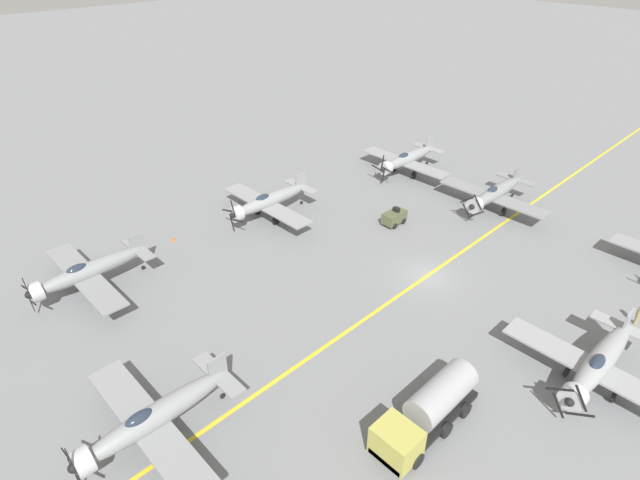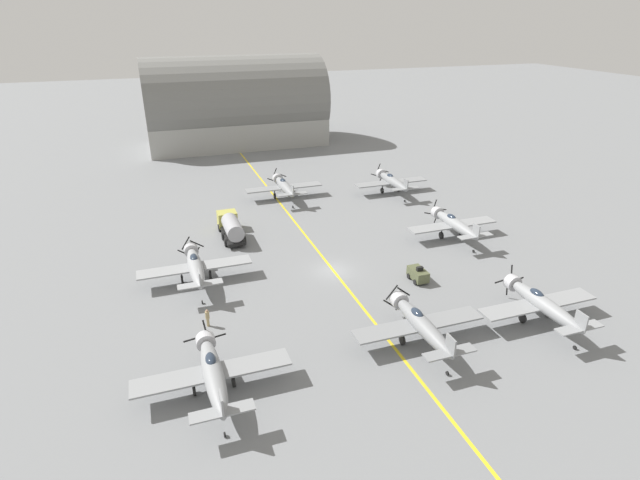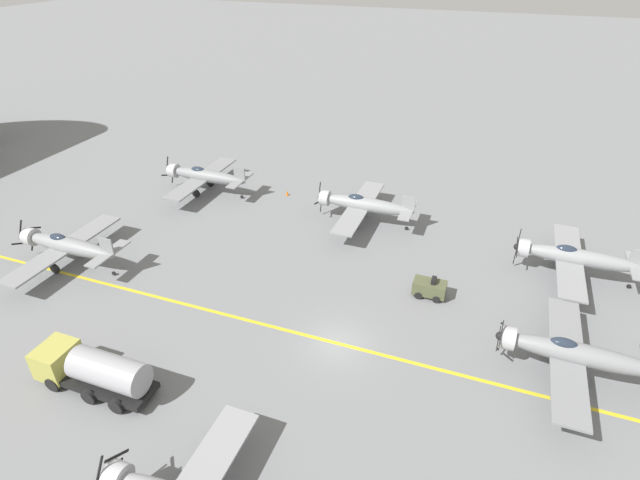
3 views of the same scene
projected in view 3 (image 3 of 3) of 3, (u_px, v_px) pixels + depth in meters
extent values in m
plane|color=slate|center=(337.00, 343.00, 35.51)|extent=(400.00, 400.00, 0.00)
cube|color=yellow|center=(337.00, 343.00, 35.51)|extent=(0.30, 160.00, 0.01)
ellipsoid|color=gray|center=(367.00, 205.00, 49.55)|extent=(1.50, 9.50, 1.42)
cylinder|color=#B7B7BC|center=(325.00, 198.00, 50.89)|extent=(1.58, 0.90, 1.58)
ellipsoid|color=#232D3D|center=(356.00, 198.00, 49.60)|extent=(0.80, 1.70, 0.76)
cube|color=gray|center=(360.00, 207.00, 49.96)|extent=(12.00, 2.10, 0.16)
cube|color=gray|center=(408.00, 210.00, 48.25)|extent=(4.40, 1.10, 0.12)
cube|color=gray|center=(408.00, 204.00, 47.91)|extent=(0.14, 1.30, 1.60)
sphere|color=black|center=(320.00, 197.00, 51.04)|extent=(0.56, 0.56, 0.56)
cube|color=black|center=(317.00, 203.00, 50.48)|extent=(1.73, 0.06, 0.60)
cube|color=black|center=(321.00, 203.00, 51.66)|extent=(0.60, 0.06, 1.73)
cube|color=black|center=(323.00, 192.00, 51.60)|extent=(1.73, 0.06, 0.60)
cube|color=black|center=(320.00, 191.00, 50.42)|extent=(0.60, 0.06, 1.73)
cylinder|color=black|center=(355.00, 219.00, 49.08)|extent=(0.14, 0.14, 1.26)
cylinder|color=black|center=(355.00, 224.00, 49.41)|extent=(0.22, 0.90, 0.90)
cylinder|color=black|center=(363.00, 206.00, 51.48)|extent=(0.14, 0.14, 1.26)
cylinder|color=black|center=(363.00, 211.00, 51.81)|extent=(0.22, 0.90, 0.90)
cylinder|color=black|center=(407.00, 228.00, 49.27)|extent=(0.12, 0.36, 0.36)
ellipsoid|color=gray|center=(580.00, 258.00, 41.31)|extent=(1.50, 9.50, 1.42)
cylinder|color=#B7B7BC|center=(523.00, 248.00, 42.65)|extent=(1.57, 0.90, 1.58)
ellipsoid|color=#232D3D|center=(567.00, 249.00, 41.36)|extent=(0.80, 1.70, 0.76)
cube|color=gray|center=(569.00, 259.00, 41.72)|extent=(12.00, 2.10, 0.16)
cube|color=gray|center=(636.00, 266.00, 40.01)|extent=(4.40, 1.10, 0.12)
cube|color=gray|center=(639.00, 259.00, 39.67)|extent=(0.14, 1.30, 1.60)
sphere|color=black|center=(517.00, 247.00, 42.80)|extent=(0.56, 0.56, 0.56)
cube|color=black|center=(517.00, 251.00, 42.04)|extent=(1.75, 0.06, 0.37)
cube|color=black|center=(515.00, 256.00, 43.15)|extent=(0.37, 0.06, 1.75)
cube|color=black|center=(517.00, 243.00, 43.55)|extent=(1.75, 0.06, 0.37)
cube|color=black|center=(519.00, 237.00, 42.44)|extent=(0.37, 0.06, 1.75)
cylinder|color=black|center=(568.00, 275.00, 40.84)|extent=(0.14, 0.14, 1.26)
cylinder|color=black|center=(566.00, 282.00, 41.17)|extent=(0.22, 0.90, 0.90)
cylinder|color=black|center=(566.00, 257.00, 43.24)|extent=(0.14, 0.14, 1.26)
cylinder|color=black|center=(564.00, 263.00, 43.57)|extent=(0.22, 0.90, 0.90)
cylinder|color=black|center=(629.00, 286.00, 41.03)|extent=(0.12, 0.36, 0.36)
ellipsoid|color=gray|center=(207.00, 176.00, 55.57)|extent=(1.50, 9.50, 1.42)
cylinder|color=#B7B7BC|center=(174.00, 170.00, 56.91)|extent=(1.58, 0.90, 1.58)
ellipsoid|color=#232D3D|center=(198.00, 170.00, 55.62)|extent=(0.80, 1.70, 0.76)
cube|color=gray|center=(202.00, 178.00, 55.98)|extent=(12.00, 2.10, 0.16)
cube|color=gray|center=(240.00, 180.00, 54.27)|extent=(4.40, 1.10, 0.12)
cube|color=gray|center=(239.00, 175.00, 53.93)|extent=(0.14, 1.30, 1.60)
sphere|color=black|center=(170.00, 170.00, 57.06)|extent=(0.56, 0.56, 0.56)
cube|color=black|center=(167.00, 164.00, 56.38)|extent=(0.77, 0.06, 1.68)
cube|color=black|center=(166.00, 175.00, 56.57)|extent=(1.68, 0.06, 0.77)
cube|color=black|center=(173.00, 175.00, 57.74)|extent=(0.77, 0.06, 1.68)
cube|color=black|center=(174.00, 165.00, 57.55)|extent=(1.68, 0.06, 0.77)
cylinder|color=black|center=(195.00, 188.00, 55.10)|extent=(0.14, 0.14, 1.26)
cylinder|color=black|center=(196.00, 193.00, 55.43)|extent=(0.22, 0.90, 0.90)
cylinder|color=black|center=(210.00, 178.00, 57.50)|extent=(0.14, 0.14, 1.26)
cylinder|color=black|center=(210.00, 183.00, 57.83)|extent=(0.22, 0.90, 0.90)
cylinder|color=black|center=(242.00, 197.00, 55.29)|extent=(0.12, 0.36, 0.36)
cylinder|color=#B7B7BC|center=(117.00, 478.00, 24.44)|extent=(1.57, 0.90, 1.58)
sphere|color=black|center=(109.00, 474.00, 24.59)|extent=(0.56, 0.56, 0.56)
cube|color=black|center=(119.00, 475.00, 25.36)|extent=(1.09, 0.06, 1.53)
cube|color=black|center=(117.00, 456.00, 24.92)|extent=(1.53, 0.06, 1.09)
cube|color=black|center=(99.00, 474.00, 23.83)|extent=(1.09, 0.06, 1.53)
ellipsoid|color=gray|center=(581.00, 355.00, 31.68)|extent=(1.50, 9.50, 1.42)
cylinder|color=#B7B7BC|center=(508.00, 338.00, 33.02)|extent=(1.58, 0.90, 1.58)
ellipsoid|color=#232D3D|center=(564.00, 344.00, 31.73)|extent=(0.80, 1.70, 0.76)
cube|color=gray|center=(567.00, 356.00, 32.08)|extent=(12.00, 2.10, 0.16)
sphere|color=black|center=(500.00, 336.00, 33.17)|extent=(0.56, 0.56, 0.56)
cube|color=black|center=(501.00, 333.00, 32.38)|extent=(1.20, 0.06, 1.45)
cube|color=black|center=(498.00, 349.00, 32.90)|extent=(1.45, 0.06, 1.20)
cube|color=black|center=(499.00, 338.00, 33.96)|extent=(1.20, 0.06, 1.45)
cube|color=black|center=(502.00, 323.00, 33.43)|extent=(1.45, 0.06, 1.20)
cylinder|color=black|center=(565.00, 379.00, 31.21)|extent=(0.14, 0.14, 1.26)
cylinder|color=black|center=(563.00, 386.00, 31.54)|extent=(0.22, 0.90, 0.90)
cylinder|color=black|center=(563.00, 347.00, 33.61)|extent=(0.14, 0.14, 1.26)
cylinder|color=black|center=(561.00, 354.00, 33.94)|extent=(0.22, 0.90, 0.90)
ellipsoid|color=gray|center=(70.00, 246.00, 42.92)|extent=(1.50, 9.50, 1.42)
cylinder|color=#B7B7BC|center=(31.00, 237.00, 44.25)|extent=(1.58, 0.90, 1.58)
ellipsoid|color=#232D3D|center=(58.00, 238.00, 42.97)|extent=(0.80, 1.70, 0.76)
cube|color=gray|center=(64.00, 248.00, 43.32)|extent=(12.00, 2.10, 0.16)
cube|color=gray|center=(108.00, 253.00, 41.61)|extent=(4.40, 1.10, 0.12)
cube|color=gray|center=(106.00, 247.00, 41.27)|extent=(0.14, 1.30, 1.60)
sphere|color=black|center=(27.00, 236.00, 44.40)|extent=(0.56, 0.56, 0.56)
cube|color=black|center=(20.00, 230.00, 43.69)|extent=(0.87, 0.06, 1.65)
cube|color=black|center=(20.00, 243.00, 43.96)|extent=(1.65, 0.06, 0.87)
cube|color=black|center=(33.00, 241.00, 45.11)|extent=(0.87, 0.06, 1.65)
cube|color=black|center=(33.00, 228.00, 44.85)|extent=(1.65, 0.06, 0.87)
cylinder|color=black|center=(53.00, 263.00, 42.44)|extent=(0.14, 0.14, 1.26)
cylinder|color=black|center=(55.00, 269.00, 42.77)|extent=(0.22, 0.90, 0.90)
cylinder|color=black|center=(79.00, 245.00, 44.85)|extent=(0.14, 0.14, 1.26)
cylinder|color=black|center=(81.00, 251.00, 45.17)|extent=(0.22, 0.90, 0.90)
cylinder|color=black|center=(114.00, 273.00, 42.64)|extent=(0.12, 0.36, 0.36)
cube|color=black|center=(97.00, 380.00, 31.73)|extent=(2.25, 8.00, 0.40)
cube|color=#B2AD4C|center=(57.00, 359.00, 32.21)|extent=(2.50, 2.08, 2.00)
cylinder|color=#9E9EA3|center=(109.00, 371.00, 30.66)|extent=(2.10, 4.96, 2.10)
cylinder|color=black|center=(53.00, 384.00, 31.59)|extent=(0.30, 1.00, 1.00)
cylinder|color=black|center=(80.00, 359.00, 33.49)|extent=(0.30, 1.00, 1.00)
cylinder|color=black|center=(89.00, 397.00, 30.73)|extent=(0.30, 1.00, 1.00)
cylinder|color=black|center=(115.00, 370.00, 32.63)|extent=(0.30, 1.00, 1.00)
cylinder|color=black|center=(116.00, 406.00, 30.10)|extent=(0.30, 1.00, 1.00)
cylinder|color=black|center=(141.00, 379.00, 32.00)|extent=(0.30, 1.00, 1.00)
cube|color=#515638|center=(429.00, 288.00, 39.86)|extent=(1.40, 2.60, 1.10)
cube|color=black|center=(434.00, 280.00, 39.38)|extent=(0.70, 0.36, 0.44)
cylinder|color=black|center=(418.00, 296.00, 39.78)|extent=(0.20, 0.60, 0.60)
cylinder|color=black|center=(421.00, 286.00, 40.88)|extent=(0.20, 0.60, 0.60)
cylinder|color=black|center=(436.00, 299.00, 39.35)|extent=(0.20, 0.60, 0.60)
cylinder|color=black|center=(439.00, 290.00, 40.45)|extent=(0.20, 0.60, 0.60)
cone|color=orange|center=(287.00, 193.00, 55.92)|extent=(0.36, 0.36, 0.55)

